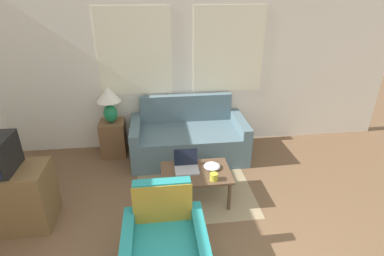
# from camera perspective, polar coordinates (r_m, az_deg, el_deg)

# --- Properties ---
(wall_back) EXTENTS (6.71, 0.06, 2.60)m
(wall_back) POSITION_cam_1_polar(r_m,az_deg,el_deg) (4.75, -0.80, 11.60)
(wall_back) COLOR white
(wall_back) RESTS_ON ground_plane
(rug) EXTENTS (1.51, 1.96, 0.01)m
(rug) POSITION_cam_1_polar(r_m,az_deg,el_deg) (4.31, -0.22, -9.01)
(rug) COLOR #9E8966
(rug) RESTS_ON ground_plane
(couch) EXTENTS (1.73, 0.89, 0.89)m
(couch) POSITION_cam_1_polar(r_m,az_deg,el_deg) (4.68, -0.69, -2.11)
(couch) COLOR slate
(couch) RESTS_ON ground_plane
(armchair) EXTENTS (0.72, 0.73, 0.86)m
(armchair) POSITION_cam_1_polar(r_m,az_deg,el_deg) (2.92, -5.11, -22.58)
(armchair) COLOR teal
(armchair) RESTS_ON ground_plane
(side_table) EXTENTS (0.37, 0.37, 0.56)m
(side_table) POSITION_cam_1_polar(r_m,az_deg,el_deg) (4.86, -14.71, -1.88)
(side_table) COLOR brown
(side_table) RESTS_ON ground_plane
(table_lamp) EXTENTS (0.36, 0.36, 0.56)m
(table_lamp) POSITION_cam_1_polar(r_m,az_deg,el_deg) (4.61, -15.57, 5.16)
(table_lamp) COLOR #1E8451
(table_lamp) RESTS_ON side_table
(coffee_table) EXTENTS (0.84, 0.57, 0.41)m
(coffee_table) POSITION_cam_1_polar(r_m,az_deg,el_deg) (3.68, 0.76, -9.00)
(coffee_table) COLOR brown
(coffee_table) RESTS_ON ground_plane
(laptop) EXTENTS (0.29, 0.27, 0.22)m
(laptop) POSITION_cam_1_polar(r_m,az_deg,el_deg) (3.68, -1.07, -7.09)
(laptop) COLOR #B7B7BC
(laptop) RESTS_ON coffee_table
(cup_navy) EXTENTS (0.09, 0.09, 0.09)m
(cup_navy) POSITION_cam_1_polar(r_m,az_deg,el_deg) (3.50, 4.18, -9.25)
(cup_navy) COLOR gold
(cup_navy) RESTS_ON coffee_table
(snack_bowl) EXTENTS (0.20, 0.20, 0.05)m
(snack_bowl) POSITION_cam_1_polar(r_m,az_deg,el_deg) (3.71, 3.84, -7.25)
(snack_bowl) COLOR white
(snack_bowl) RESTS_ON coffee_table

